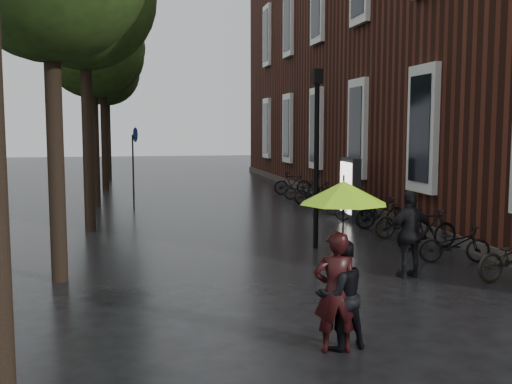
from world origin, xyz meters
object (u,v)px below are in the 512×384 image
object	(u,v)px
person_black	(340,295)
lamp_post	(317,141)
person_burgundy	(335,292)
parked_bicycles	(360,207)
pedestrian_walking	(410,234)
ad_lightbox	(350,189)

from	to	relation	value
person_black	lamp_post	size ratio (longest dim) A/B	0.34
person_burgundy	lamp_post	world-z (taller)	lamp_post
parked_bicycles	person_burgundy	bearing A→B (deg)	-113.25
pedestrian_walking	parked_bicycles	distance (m)	7.29
person_burgundy	parked_bicycles	size ratio (longest dim) A/B	0.10
parked_bicycles	lamp_post	size ratio (longest dim) A/B	3.70
person_burgundy	ad_lightbox	world-z (taller)	ad_lightbox
pedestrian_walking	lamp_post	xyz separation A→B (m)	(-0.98, 3.24, 1.83)
person_burgundy	pedestrian_walking	bearing A→B (deg)	-123.61
ad_lightbox	lamp_post	distance (m)	5.27
person_black	parked_bicycles	world-z (taller)	person_black
parked_bicycles	lamp_post	distance (m)	5.19
person_black	pedestrian_walking	world-z (taller)	pedestrian_walking
pedestrian_walking	parked_bicycles	world-z (taller)	pedestrian_walking
parked_bicycles	ad_lightbox	world-z (taller)	ad_lightbox
pedestrian_walking	ad_lightbox	world-z (taller)	ad_lightbox
ad_lightbox	lamp_post	size ratio (longest dim) A/B	0.46
person_black	lamp_post	bearing A→B (deg)	-117.25
person_burgundy	parked_bicycles	world-z (taller)	person_burgundy
person_burgundy	person_black	size ratio (longest dim) A/B	1.10
person_black	ad_lightbox	size ratio (longest dim) A/B	0.74
person_black	lamp_post	xyz separation A→B (m)	(1.76, 6.73, 1.96)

